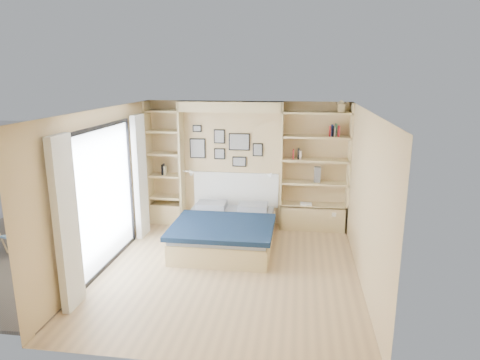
# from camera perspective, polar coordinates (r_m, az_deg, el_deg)

# --- Properties ---
(ground) EXTENTS (4.50, 4.50, 0.00)m
(ground) POSITION_cam_1_polar(r_m,az_deg,el_deg) (6.88, -1.48, -12.02)
(ground) COLOR tan
(ground) RESTS_ON ground
(room_shell) EXTENTS (4.50, 4.50, 4.50)m
(room_shell) POSITION_cam_1_polar(r_m,az_deg,el_deg) (7.98, -2.48, -0.06)
(room_shell) COLOR tan
(room_shell) RESTS_ON ground
(bed) EXTENTS (1.73, 2.28, 1.07)m
(bed) POSITION_cam_1_polar(r_m,az_deg,el_deg) (7.74, -1.86, -6.74)
(bed) COLOR beige
(bed) RESTS_ON ground
(photo_gallery) EXTENTS (1.48, 0.02, 0.82)m
(photo_gallery) POSITION_cam_1_polar(r_m,az_deg,el_deg) (8.56, -2.10, 4.52)
(photo_gallery) COLOR black
(photo_gallery) RESTS_ON ground
(reading_lamps) EXTENTS (1.92, 0.12, 0.15)m
(reading_lamps) POSITION_cam_1_polar(r_m,az_deg,el_deg) (8.42, -1.32, 0.86)
(reading_lamps) COLOR silver
(reading_lamps) RESTS_ON ground
(shelf_decor) EXTENTS (3.57, 0.23, 2.03)m
(shelf_decor) POSITION_cam_1_polar(r_m,az_deg,el_deg) (8.26, 8.72, 4.72)
(shelf_decor) COLOR #A51E1E
(shelf_decor) RESTS_ON ground
(deck) EXTENTS (3.20, 4.00, 0.05)m
(deck) POSITION_cam_1_polar(r_m,az_deg,el_deg) (8.22, -27.42, -9.17)
(deck) COLOR brown
(deck) RESTS_ON ground
(deck_chair) EXTENTS (0.73, 0.96, 0.86)m
(deck_chair) POSITION_cam_1_polar(r_m,az_deg,el_deg) (8.35, -25.85, -5.64)
(deck_chair) COLOR tan
(deck_chair) RESTS_ON ground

